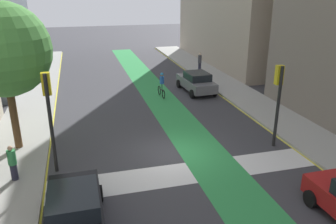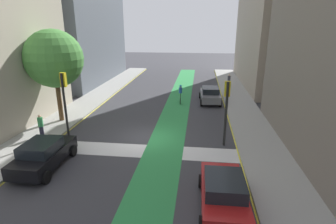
{
  "view_description": "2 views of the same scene",
  "coord_description": "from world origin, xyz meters",
  "px_view_note": "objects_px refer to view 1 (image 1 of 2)",
  "views": [
    {
      "loc": [
        -4.21,
        -14.43,
        7.7
      ],
      "look_at": [
        0.29,
        2.23,
        1.33
      ],
      "focal_mm": 36.28,
      "sensor_mm": 36.0,
      "label": 1
    },
    {
      "loc": [
        3.45,
        -16.71,
        7.42
      ],
      "look_at": [
        1.17,
        2.49,
        1.13
      ],
      "focal_mm": 28.59,
      "sensor_mm": 36.0,
      "label": 2
    }
  ],
  "objects_px": {
    "traffic_signal_near_right": "(278,91)",
    "pedestrian_sidewalk_left_a": "(13,163)",
    "traffic_signal_near_left": "(49,104)",
    "car_grey_right_far": "(196,82)",
    "car_black_left_near": "(75,211)",
    "cyclist_in_lane": "(162,84)",
    "street_tree_near": "(3,50)",
    "pedestrian_sidewalk_right_a": "(200,62)"
  },
  "relations": [
    {
      "from": "pedestrian_sidewalk_left_a",
      "to": "street_tree_near",
      "type": "relative_size",
      "value": 0.22
    },
    {
      "from": "pedestrian_sidewalk_left_a",
      "to": "car_grey_right_far",
      "type": "bearing_deg",
      "value": 41.7
    },
    {
      "from": "traffic_signal_near_right",
      "to": "car_black_left_near",
      "type": "relative_size",
      "value": 0.99
    },
    {
      "from": "traffic_signal_near_left",
      "to": "cyclist_in_lane",
      "type": "height_order",
      "value": "traffic_signal_near_left"
    },
    {
      "from": "street_tree_near",
      "to": "cyclist_in_lane",
      "type": "bearing_deg",
      "value": 36.09
    },
    {
      "from": "traffic_signal_near_right",
      "to": "traffic_signal_near_left",
      "type": "relative_size",
      "value": 0.94
    },
    {
      "from": "traffic_signal_near_left",
      "to": "cyclist_in_lane",
      "type": "relative_size",
      "value": 2.39
    },
    {
      "from": "cyclist_in_lane",
      "to": "pedestrian_sidewalk_left_a",
      "type": "xyz_separation_m",
      "value": [
        -8.79,
        -9.87,
        -0.04
      ]
    },
    {
      "from": "car_black_left_near",
      "to": "cyclist_in_lane",
      "type": "bearing_deg",
      "value": 64.91
    },
    {
      "from": "traffic_signal_near_right",
      "to": "street_tree_near",
      "type": "height_order",
      "value": "street_tree_near"
    },
    {
      "from": "car_black_left_near",
      "to": "street_tree_near",
      "type": "distance_m",
      "value": 8.61
    },
    {
      "from": "traffic_signal_near_left",
      "to": "car_black_left_near",
      "type": "bearing_deg",
      "value": -79.86
    },
    {
      "from": "pedestrian_sidewalk_right_a",
      "to": "street_tree_near",
      "type": "relative_size",
      "value": 0.25
    },
    {
      "from": "traffic_signal_near_right",
      "to": "street_tree_near",
      "type": "relative_size",
      "value": 0.59
    },
    {
      "from": "car_black_left_near",
      "to": "street_tree_near",
      "type": "xyz_separation_m",
      "value": [
        -2.69,
        7.02,
        4.21
      ]
    },
    {
      "from": "car_grey_right_far",
      "to": "pedestrian_sidewalk_left_a",
      "type": "distance_m",
      "value": 15.69
    },
    {
      "from": "traffic_signal_near_left",
      "to": "car_grey_right_far",
      "type": "height_order",
      "value": "traffic_signal_near_left"
    },
    {
      "from": "cyclist_in_lane",
      "to": "pedestrian_sidewalk_left_a",
      "type": "relative_size",
      "value": 1.2
    },
    {
      "from": "car_grey_right_far",
      "to": "street_tree_near",
      "type": "relative_size",
      "value": 0.61
    },
    {
      "from": "traffic_signal_near_left",
      "to": "pedestrian_sidewalk_right_a",
      "type": "xyz_separation_m",
      "value": [
        12.49,
        15.62,
        -2.05
      ]
    },
    {
      "from": "traffic_signal_near_right",
      "to": "pedestrian_sidewalk_right_a",
      "type": "relative_size",
      "value": 2.37
    },
    {
      "from": "traffic_signal_near_right",
      "to": "car_black_left_near",
      "type": "xyz_separation_m",
      "value": [
        -9.92,
        -4.18,
        -2.13
      ]
    },
    {
      "from": "traffic_signal_near_left",
      "to": "pedestrian_sidewalk_right_a",
      "type": "bearing_deg",
      "value": 51.35
    },
    {
      "from": "traffic_signal_near_right",
      "to": "pedestrian_sidewalk_left_a",
      "type": "bearing_deg",
      "value": -178.03
    },
    {
      "from": "traffic_signal_near_right",
      "to": "pedestrian_sidewalk_right_a",
      "type": "height_order",
      "value": "traffic_signal_near_right"
    },
    {
      "from": "traffic_signal_near_left",
      "to": "pedestrian_sidewalk_left_a",
      "type": "height_order",
      "value": "traffic_signal_near_left"
    },
    {
      "from": "car_grey_right_far",
      "to": "traffic_signal_near_right",
      "type": "bearing_deg",
      "value": -86.45
    },
    {
      "from": "traffic_signal_near_right",
      "to": "traffic_signal_near_left",
      "type": "bearing_deg",
      "value": 178.77
    },
    {
      "from": "car_black_left_near",
      "to": "street_tree_near",
      "type": "bearing_deg",
      "value": 110.94
    },
    {
      "from": "traffic_signal_near_left",
      "to": "car_grey_right_far",
      "type": "distance_m",
      "value": 14.24
    },
    {
      "from": "traffic_signal_near_left",
      "to": "pedestrian_sidewalk_left_a",
      "type": "xyz_separation_m",
      "value": [
        -1.62,
        -0.65,
        -2.18
      ]
    },
    {
      "from": "car_grey_right_far",
      "to": "pedestrian_sidewalk_left_a",
      "type": "relative_size",
      "value": 2.77
    },
    {
      "from": "car_grey_right_far",
      "to": "pedestrian_sidewalk_right_a",
      "type": "height_order",
      "value": "pedestrian_sidewalk_right_a"
    },
    {
      "from": "car_black_left_near",
      "to": "pedestrian_sidewalk_right_a",
      "type": "height_order",
      "value": "pedestrian_sidewalk_right_a"
    },
    {
      "from": "traffic_signal_near_left",
      "to": "pedestrian_sidewalk_left_a",
      "type": "relative_size",
      "value": 2.87
    },
    {
      "from": "traffic_signal_near_right",
      "to": "car_grey_right_far",
      "type": "relative_size",
      "value": 0.97
    },
    {
      "from": "traffic_signal_near_left",
      "to": "street_tree_near",
      "type": "relative_size",
      "value": 0.63
    },
    {
      "from": "traffic_signal_near_left",
      "to": "cyclist_in_lane",
      "type": "distance_m",
      "value": 11.87
    },
    {
      "from": "traffic_signal_near_right",
      "to": "street_tree_near",
      "type": "distance_m",
      "value": 13.09
    },
    {
      "from": "traffic_signal_near_left",
      "to": "car_grey_right_far",
      "type": "relative_size",
      "value": 1.04
    },
    {
      "from": "traffic_signal_near_left",
      "to": "pedestrian_sidewalk_right_a",
      "type": "relative_size",
      "value": 2.52
    },
    {
      "from": "cyclist_in_lane",
      "to": "pedestrian_sidewalk_right_a",
      "type": "relative_size",
      "value": 1.05
    }
  ]
}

